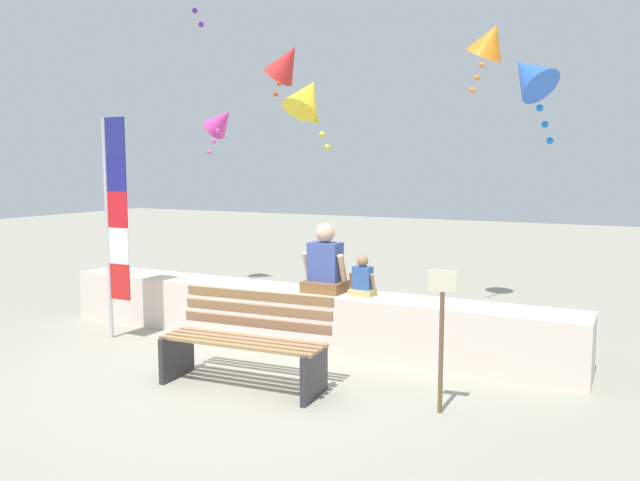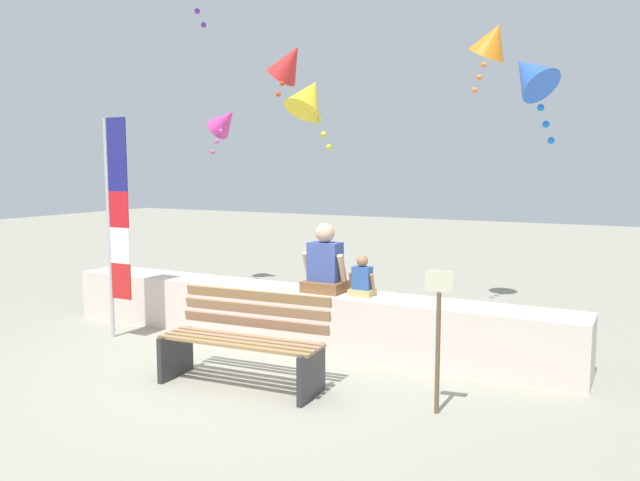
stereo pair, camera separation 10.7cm
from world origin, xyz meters
name	(u,v)px [view 2 (the right image)]	position (x,y,z in m)	size (l,w,h in m)	color
ground_plane	(231,373)	(0.00, 0.00, 0.00)	(40.00, 40.00, 0.00)	gray
seawall_ledge	(297,315)	(0.00, 1.36, 0.32)	(6.60, 0.63, 0.65)	beige
park_bench	(244,342)	(0.30, -0.19, 0.42)	(1.66, 0.73, 0.88)	#9B764B
person_adult	(325,265)	(0.39, 1.34, 0.97)	(0.53, 0.39, 0.81)	brown
person_child	(362,280)	(0.86, 1.34, 0.83)	(0.30, 0.22, 0.46)	tan
flag_banner	(115,217)	(-2.02, 0.46, 1.50)	(0.35, 0.05, 2.69)	#B7B7BC
kite_blue	(530,74)	(2.46, 2.23, 3.11)	(0.80, 0.75, 1.09)	blue
kite_magenta	(225,121)	(-2.84, 3.83, 2.90)	(0.70, 0.60, 0.89)	#DB3D9E
kite_orange	(493,40)	(1.63, 4.03, 3.87)	(0.82, 0.78, 1.08)	orange
kite_red	(289,62)	(-1.60, 3.91, 3.80)	(0.82, 0.64, 0.97)	red
kite_yellow	(309,97)	(-0.61, 2.78, 3.09)	(0.79, 0.86, 1.12)	yellow
sign_post	(438,329)	(2.18, -0.03, 0.74)	(0.24, 0.06, 1.24)	brown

